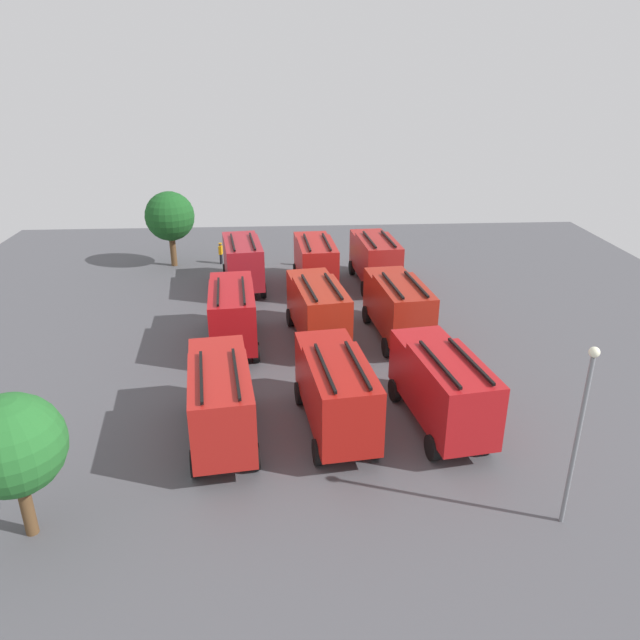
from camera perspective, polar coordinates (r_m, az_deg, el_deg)
name	(u,v)px	position (r m, az deg, el deg)	size (l,w,h in m)	color
ground_plane	(320,342)	(35.78, 0.00, -2.06)	(56.48, 56.48, 0.00)	#4C4C51
fire_truck_0	(442,385)	(27.21, 11.47, -6.05)	(7.48, 3.61, 3.88)	#AC1518
fire_truck_1	(398,305)	(35.66, 7.39, 1.41)	(7.41, 3.34, 3.88)	maroon
fire_truck_2	(375,257)	(44.64, 5.23, 5.96)	(7.36, 3.18, 3.88)	maroon
fire_truck_3	(335,388)	(26.39, 1.47, -6.52)	(7.45, 3.48, 3.88)	#A51611
fire_truck_4	(317,307)	(35.02, -0.25, 1.20)	(7.48, 3.61, 3.88)	#A22112
fire_truck_5	(315,260)	(43.72, -0.46, 5.69)	(7.34, 3.13, 3.88)	#AA1A17
fire_truck_6	(220,397)	(26.06, -9.44, -7.27)	(7.46, 3.51, 3.88)	#A91B17
fire_truck_7	(232,311)	(34.80, -8.33, 0.81)	(7.38, 3.25, 3.88)	#AA1115
fire_truck_8	(243,260)	(44.14, -7.36, 5.66)	(7.46, 3.52, 3.88)	maroon
firefighter_0	(332,254)	(49.62, 1.13, 6.31)	(0.27, 0.42, 1.65)	black
firefighter_1	(308,254)	(49.17, -1.10, 6.31)	(0.30, 0.43, 1.84)	black
firefighter_2	(221,252)	(50.51, -9.41, 6.39)	(0.46, 0.32, 1.76)	black
tree_0	(12,446)	(22.53, -27.19, -10.58)	(3.49, 3.49, 5.41)	brown
tree_1	(170,217)	(50.02, -14.07, 9.51)	(3.91, 3.91, 6.07)	brown
traffic_cone_0	(367,382)	(30.81, 4.44, -5.91)	(0.42, 0.42, 0.59)	#F2600C
traffic_cone_1	(415,285)	(44.60, 9.00, 3.27)	(0.45, 0.45, 0.65)	#F2600C
lamppost	(580,425)	(22.18, 23.45, -9.16)	(0.36, 0.36, 6.95)	slate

